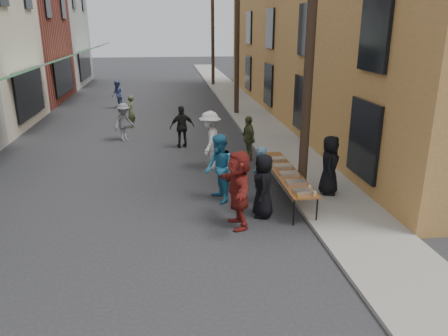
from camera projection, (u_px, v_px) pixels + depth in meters
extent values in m
plane|color=#28282B|center=(148.00, 257.00, 9.31)|extent=(120.00, 120.00, 0.00)
cube|color=gray|center=(249.00, 113.00, 24.03)|extent=(2.20, 60.00, 0.10)
cube|color=gray|center=(28.00, 27.00, 33.96)|extent=(8.00, 8.00, 9.00)
cube|color=#A2793A|center=(372.00, 18.00, 22.29)|extent=(10.00, 28.00, 10.00)
cylinder|color=#2D2116|center=(311.00, 33.00, 11.25)|extent=(0.26, 0.26, 9.00)
cylinder|color=#2D2116|center=(237.00, 28.00, 22.55)|extent=(0.26, 0.26, 9.00)
cylinder|color=#2D2116|center=(213.00, 27.00, 33.84)|extent=(0.26, 0.26, 9.00)
cube|color=brown|center=(286.00, 172.00, 12.34)|extent=(0.70, 4.00, 0.04)
cylinder|color=black|center=(294.00, 212.00, 10.65)|extent=(0.04, 0.04, 0.71)
cylinder|color=black|center=(317.00, 211.00, 10.72)|extent=(0.04, 0.04, 0.71)
cylinder|color=black|center=(261.00, 165.00, 14.19)|extent=(0.04, 0.04, 0.71)
cylinder|color=black|center=(279.00, 164.00, 14.26)|extent=(0.04, 0.04, 0.71)
cube|color=maroon|center=(304.00, 191.00, 10.76)|extent=(0.50, 0.33, 0.08)
cube|color=#B2B2B7|center=(296.00, 182.00, 11.38)|extent=(0.50, 0.33, 0.08)
cube|color=tan|center=(289.00, 174.00, 12.03)|extent=(0.50, 0.33, 0.08)
cube|color=#B2B2B7|center=(282.00, 166.00, 12.69)|extent=(0.50, 0.33, 0.08)
cube|color=tan|center=(276.00, 159.00, 13.35)|extent=(0.50, 0.33, 0.08)
cylinder|color=#A57F26|center=(298.00, 196.00, 10.45)|extent=(0.07, 0.07, 0.08)
cylinder|color=#A57F26|center=(297.00, 195.00, 10.55)|extent=(0.07, 0.07, 0.08)
cylinder|color=#A57F26|center=(296.00, 193.00, 10.64)|extent=(0.07, 0.07, 0.08)
cylinder|color=tan|center=(315.00, 194.00, 10.55)|extent=(0.08, 0.08, 0.12)
imported|color=black|center=(263.00, 186.00, 11.03)|extent=(0.66, 0.89, 1.66)
imported|color=teal|center=(259.00, 175.00, 11.92)|extent=(0.55, 0.67, 1.59)
imported|color=teal|center=(219.00, 169.00, 11.93)|extent=(0.92, 1.07, 1.91)
imported|color=silver|center=(210.00, 140.00, 14.70)|extent=(1.03, 1.42, 1.98)
imported|color=brown|center=(248.00, 138.00, 15.72)|extent=(0.60, 1.01, 1.62)
imported|color=maroon|center=(238.00, 189.00, 10.43)|extent=(0.74, 1.83, 1.93)
imported|color=black|center=(330.00, 165.00, 12.28)|extent=(0.83, 0.97, 1.69)
imported|color=slate|center=(124.00, 122.00, 18.34)|extent=(1.12, 1.17, 1.60)
imported|color=black|center=(182.00, 127.00, 17.29)|extent=(1.04, 0.59, 1.68)
imported|color=#49522F|center=(131.00, 112.00, 20.68)|extent=(0.50, 0.64, 1.54)
imported|color=#465688|center=(118.00, 95.00, 25.34)|extent=(0.87, 0.97, 1.63)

